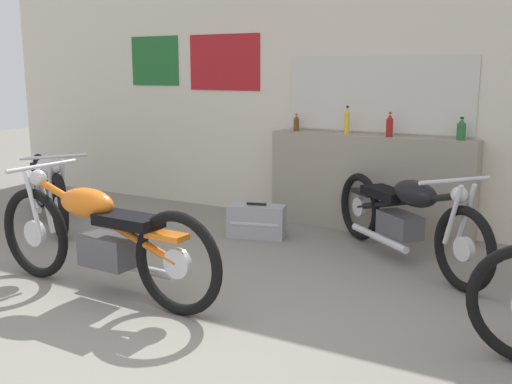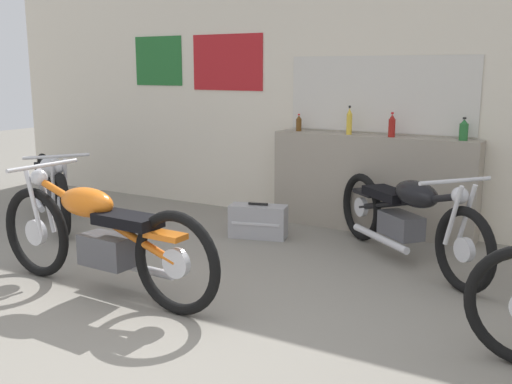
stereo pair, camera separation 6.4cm
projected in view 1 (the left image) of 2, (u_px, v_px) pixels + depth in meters
ground_plane at (127, 361)px, 3.44m from camera, size 24.00×24.00×0.00m
wall_back at (356, 93)px, 6.23m from camera, size 10.00×0.07×2.80m
sill_counter at (369, 183)px, 6.14m from camera, size 2.11×0.28×0.99m
bottle_leftmost at (296, 123)px, 6.44m from camera, size 0.06×0.06×0.18m
bottle_left_center at (347, 122)px, 6.10m from camera, size 0.06×0.06×0.29m
bottle_center at (390, 126)px, 5.88m from camera, size 0.07×0.07×0.24m
bottle_right_center at (461, 130)px, 5.61m from camera, size 0.08×0.08×0.22m
motorcycle_orange at (100, 236)px, 4.38m from camera, size 2.18×0.64×0.93m
motorcycle_black at (405, 215)px, 5.14m from camera, size 1.72×1.43×0.84m
motorcycle_silver at (48, 185)px, 6.57m from camera, size 1.86×1.31×0.81m
hard_case_silver at (257, 221)px, 5.94m from camera, size 0.61×0.38×0.35m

